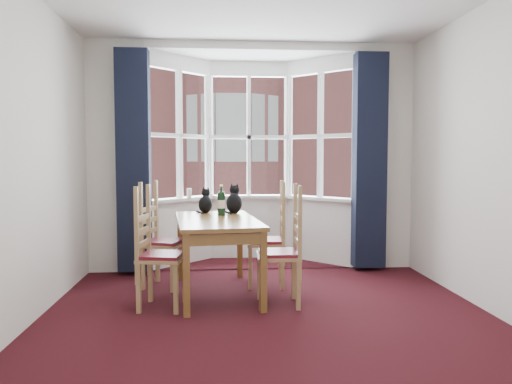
{
  "coord_description": "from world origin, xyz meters",
  "views": [
    {
      "loc": [
        -0.44,
        -3.91,
        1.4
      ],
      "look_at": [
        -0.05,
        1.05,
        1.05
      ],
      "focal_mm": 35.0,
      "sensor_mm": 36.0,
      "label": 1
    }
  ],
  "objects": [
    {
      "name": "floor",
      "position": [
        0.0,
        0.0,
        0.0
      ],
      "size": [
        4.5,
        4.5,
        0.0
      ],
      "primitive_type": "plane",
      "color": "black",
      "rests_on": "ground"
    },
    {
      "name": "wall_left",
      "position": [
        -2.0,
        0.0,
        1.4
      ],
      "size": [
        0.0,
        4.5,
        4.5
      ],
      "primitive_type": "plane",
      "rotation": [
        1.57,
        0.0,
        1.57
      ],
      "color": "silver",
      "rests_on": "floor"
    },
    {
      "name": "wall_near",
      "position": [
        0.0,
        -2.25,
        1.4
      ],
      "size": [
        4.0,
        0.0,
        4.0
      ],
      "primitive_type": "plane",
      "rotation": [
        -1.57,
        0.0,
        0.0
      ],
      "color": "silver",
      "rests_on": "floor"
    },
    {
      "name": "wall_back_pier_left",
      "position": [
        -1.65,
        2.25,
        1.4
      ],
      "size": [
        0.7,
        0.12,
        2.8
      ],
      "primitive_type": "cube",
      "color": "silver",
      "rests_on": "floor"
    },
    {
      "name": "wall_back_pier_right",
      "position": [
        1.65,
        2.25,
        1.4
      ],
      "size": [
        0.7,
        0.12,
        2.8
      ],
      "primitive_type": "cube",
      "color": "silver",
      "rests_on": "floor"
    },
    {
      "name": "bay_window",
      "position": [
        0.0,
        2.75,
        1.4
      ],
      "size": [
        2.76,
        0.94,
        2.8
      ],
      "color": "white",
      "rests_on": "floor"
    },
    {
      "name": "curtain_left",
      "position": [
        -1.42,
        2.07,
        1.35
      ],
      "size": [
        0.38,
        0.22,
        2.6
      ],
      "primitive_type": "cube",
      "color": "black",
      "rests_on": "floor"
    },
    {
      "name": "curtain_right",
      "position": [
        1.42,
        2.07,
        1.35
      ],
      "size": [
        0.38,
        0.22,
        2.6
      ],
      "primitive_type": "cube",
      "color": "black",
      "rests_on": "floor"
    },
    {
      "name": "dining_table",
      "position": [
        -0.45,
        1.13,
        0.68
      ],
      "size": [
        0.94,
        1.55,
        0.78
      ],
      "color": "brown",
      "rests_on": "floor"
    },
    {
      "name": "chair_left_near",
      "position": [
        -1.04,
        0.71,
        0.47
      ],
      "size": [
        0.46,
        0.48,
        0.92
      ],
      "color": "#A07E4D",
      "rests_on": "floor"
    },
    {
      "name": "chair_left_far",
      "position": [
        -1.09,
        1.48,
        0.47
      ],
      "size": [
        0.51,
        0.53,
        0.92
      ],
      "color": "#A07E4D",
      "rests_on": "floor"
    },
    {
      "name": "chair_right_near",
      "position": [
        0.23,
        0.71,
        0.47
      ],
      "size": [
        0.41,
        0.43,
        0.92
      ],
      "color": "#A07E4D",
      "rests_on": "floor"
    },
    {
      "name": "chair_right_far",
      "position": [
        0.18,
        1.43,
        0.47
      ],
      "size": [
        0.43,
        0.45,
        0.92
      ],
      "color": "#A07E4D",
      "rests_on": "floor"
    },
    {
      "name": "cat_left",
      "position": [
        -0.57,
        1.66,
        0.89
      ],
      "size": [
        0.16,
        0.22,
        0.29
      ],
      "color": "black",
      "rests_on": "dining_table"
    },
    {
      "name": "cat_right",
      "position": [
        -0.25,
        1.62,
        0.9
      ],
      "size": [
        0.19,
        0.26,
        0.34
      ],
      "color": "black",
      "rests_on": "dining_table"
    },
    {
      "name": "wine_bottle",
      "position": [
        -0.4,
        1.41,
        0.92
      ],
      "size": [
        0.08,
        0.08,
        0.32
      ],
      "color": "black",
      "rests_on": "dining_table"
    },
    {
      "name": "candle_tall",
      "position": [
        -0.8,
        2.6,
        0.93
      ],
      "size": [
        0.06,
        0.06,
        0.12
      ],
      "primitive_type": "cylinder",
      "color": "white",
      "rests_on": "bay_window"
    },
    {
      "name": "street",
      "position": [
        0.0,
        32.25,
        -6.0
      ],
      "size": [
        80.0,
        80.0,
        0.0
      ],
      "primitive_type": "plane",
      "color": "#333335",
      "rests_on": "ground"
    },
    {
      "name": "tenement_building",
      "position": [
        0.0,
        14.01,
        1.6
      ],
      "size": [
        18.4,
        7.8,
        15.2
      ],
      "color": "#A75C56",
      "rests_on": "street"
    }
  ]
}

